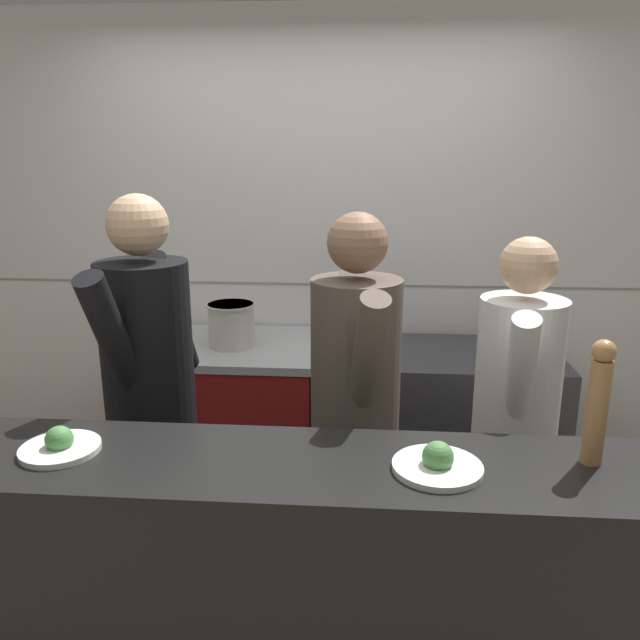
# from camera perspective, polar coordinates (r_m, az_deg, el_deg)

# --- Properties ---
(wall_back_tiled) EXTENTS (8.00, 0.06, 2.60)m
(wall_back_tiled) POSITION_cam_1_polar(r_m,az_deg,el_deg) (3.50, 0.28, 5.80)
(wall_back_tiled) COLOR white
(wall_back_tiled) RESTS_ON ground_plane
(oven_range) EXTENTS (0.94, 0.71, 0.91)m
(oven_range) POSITION_cam_1_polar(r_m,az_deg,el_deg) (3.43, -8.19, -9.37)
(oven_range) COLOR maroon
(oven_range) RESTS_ON ground_plane
(prep_counter) EXTENTS (1.21, 0.65, 0.89)m
(prep_counter) POSITION_cam_1_polar(r_m,az_deg,el_deg) (3.38, 10.40, -10.11)
(prep_counter) COLOR #38383D
(prep_counter) RESTS_ON ground_plane
(pass_counter) EXTENTS (2.65, 0.45, 1.02)m
(pass_counter) POSITION_cam_1_polar(r_m,az_deg,el_deg) (2.09, 0.65, -25.48)
(pass_counter) COLOR black
(pass_counter) RESTS_ON ground_plane
(stock_pot) EXTENTS (0.25, 0.25, 0.22)m
(stock_pot) POSITION_cam_1_polar(r_m,az_deg,el_deg) (3.19, -8.11, -0.35)
(stock_pot) COLOR beige
(stock_pot) RESTS_ON oven_range
(plated_dish_main) EXTENTS (0.23, 0.23, 0.08)m
(plated_dish_main) POSITION_cam_1_polar(r_m,az_deg,el_deg) (2.00, -22.69, -10.54)
(plated_dish_main) COLOR white
(plated_dish_main) RESTS_ON pass_counter
(plated_dish_appetiser) EXTENTS (0.25, 0.25, 0.09)m
(plated_dish_appetiser) POSITION_cam_1_polar(r_m,az_deg,el_deg) (1.78, 10.69, -12.76)
(plated_dish_appetiser) COLOR white
(plated_dish_appetiser) RESTS_ON pass_counter
(pepper_mill) EXTENTS (0.06, 0.06, 0.36)m
(pepper_mill) POSITION_cam_1_polar(r_m,az_deg,el_deg) (1.88, 24.07, -6.72)
(pepper_mill) COLOR #AD7A47
(pepper_mill) RESTS_ON pass_counter
(chef_head_cook) EXTENTS (0.41, 0.76, 1.72)m
(chef_head_cook) POSITION_cam_1_polar(r_m,az_deg,el_deg) (2.56, -15.27, -6.26)
(chef_head_cook) COLOR black
(chef_head_cook) RESTS_ON ground_plane
(chef_sous) EXTENTS (0.40, 0.73, 1.67)m
(chef_sous) POSITION_cam_1_polar(r_m,az_deg,el_deg) (2.41, 3.22, -7.91)
(chef_sous) COLOR black
(chef_sous) RESTS_ON ground_plane
(chef_line) EXTENTS (0.38, 0.69, 1.58)m
(chef_line) POSITION_cam_1_polar(r_m,az_deg,el_deg) (2.55, 17.38, -8.50)
(chef_line) COLOR black
(chef_line) RESTS_ON ground_plane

